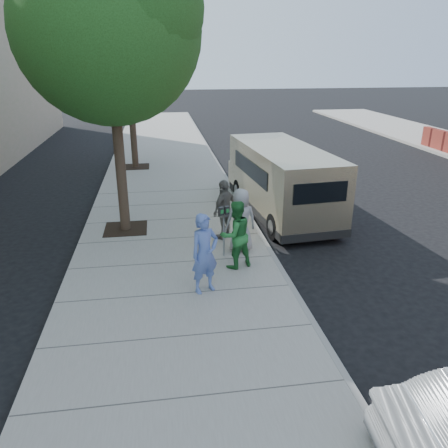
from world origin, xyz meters
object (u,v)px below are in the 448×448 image
at_px(parking_meter, 224,221).
at_px(person_green_shirt, 236,235).
at_px(tree_far, 128,54).
at_px(person_officer, 205,254).
at_px(person_gray_shirt, 241,221).
at_px(tree_near, 110,23).
at_px(person_striped_polo, 225,209).
at_px(van, 281,179).

xyz_separation_m(parking_meter, person_green_shirt, (0.18, -0.63, -0.12)).
height_order(tree_far, person_green_shirt, tree_far).
bearing_deg(person_officer, parking_meter, 43.63).
bearing_deg(person_green_shirt, person_gray_shirt, -129.34).
bearing_deg(person_officer, tree_far, 74.01).
xyz_separation_m(tree_near, person_green_shirt, (2.65, -2.83, -4.59)).
bearing_deg(person_gray_shirt, person_striped_polo, -81.17).
height_order(tree_far, person_officer, tree_far).
xyz_separation_m(person_officer, person_gray_shirt, (1.11, 1.90, -0.04)).
bearing_deg(tree_near, parking_meter, -41.57).
height_order(parking_meter, van, van).
relative_size(parking_meter, person_striped_polo, 0.78).
bearing_deg(tree_far, parking_meter, -75.82).
height_order(tree_near, tree_far, tree_near).
height_order(parking_meter, person_officer, person_officer).
distance_m(van, person_officer, 5.67).
relative_size(person_green_shirt, person_striped_polo, 0.99).
xyz_separation_m(tree_far, person_gray_shirt, (2.94, -9.56, -3.92)).
distance_m(tree_far, person_green_shirt, 11.46).
bearing_deg(person_gray_shirt, tree_near, -42.12).
bearing_deg(person_gray_shirt, tree_far, -81.38).
bearing_deg(parking_meter, person_green_shirt, -95.84).
bearing_deg(person_green_shirt, tree_far, -96.97).
relative_size(person_officer, person_striped_polo, 1.05).
bearing_deg(person_striped_polo, person_gray_shirt, 59.35).
relative_size(tree_far, person_gray_shirt, 4.00).
bearing_deg(person_gray_shirt, van, -130.42).
xyz_separation_m(van, person_green_shirt, (-2.12, -3.82, -0.20)).
distance_m(person_gray_shirt, person_striped_polo, 0.92).
xyz_separation_m(tree_near, van, (4.77, 0.99, -4.39)).
distance_m(tree_near, tree_far, 7.63).
bearing_deg(person_green_shirt, parking_meter, -95.72).
xyz_separation_m(tree_far, person_green_shirt, (2.65, -10.43, -3.93)).
bearing_deg(person_officer, van, 33.64).
relative_size(van, person_green_shirt, 3.73).
xyz_separation_m(tree_near, person_striped_polo, (2.66, -1.07, -4.58)).
xyz_separation_m(tree_near, parking_meter, (2.48, -2.20, -4.47)).
distance_m(tree_near, person_gray_shirt, 5.79).
distance_m(parking_meter, person_green_shirt, 0.67).
relative_size(tree_far, person_green_shirt, 4.02).
xyz_separation_m(person_green_shirt, person_striped_polo, (0.01, 1.76, 0.01)).
height_order(tree_near, person_green_shirt, tree_near).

